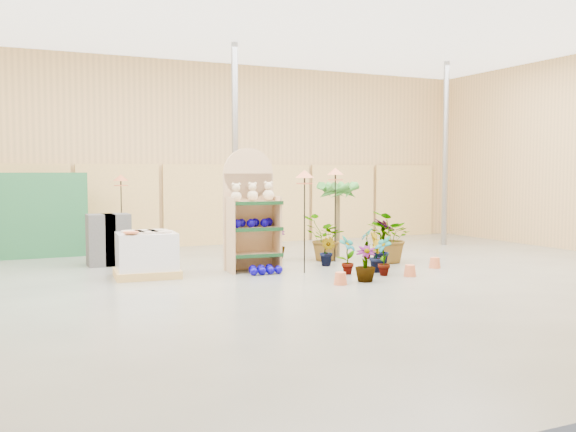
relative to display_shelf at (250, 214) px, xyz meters
name	(u,v)px	position (x,y,z in m)	size (l,w,h in m)	color
room	(287,149)	(0.35, -0.83, 1.18)	(15.20, 12.10, 4.70)	slate
display_shelf	(250,214)	(0.00, 0.00, 0.00)	(1.00, 0.68, 2.26)	tan
teddy_bears	(254,193)	(0.02, -0.11, 0.40)	(0.83, 0.21, 0.35)	beige
gazing_balls_shelf	(253,223)	(0.00, -0.13, -0.15)	(0.83, 0.28, 0.16)	#07008C
gazing_balls_floor	(264,270)	(0.04, -0.53, -0.96)	(0.63, 0.39, 0.15)	#07008C
pallet_stack	(147,255)	(-1.92, 0.02, -0.64)	(1.16, 1.00, 0.81)	tan
charcoal_planters	(109,240)	(-2.28, 1.72, -0.53)	(0.80, 0.50, 1.00)	#383838
trellis_stock	(38,215)	(-3.45, 3.46, -0.13)	(2.00, 0.30, 1.80)	#215F35
offer_sign	(249,184)	(0.45, 1.24, 0.54)	(0.50, 0.08, 2.20)	gray
bird_table_front	(305,178)	(0.75, -0.74, 0.68)	(0.34, 0.34, 1.85)	black
bird_table_right	(335,175)	(1.96, 0.31, 0.73)	(0.34, 0.34, 1.90)	black
bird_table_back	(121,180)	(-1.76, 3.22, 0.60)	(0.34, 0.34, 1.76)	black
palm	(338,189)	(2.34, 0.89, 0.42)	(0.70, 0.70, 1.70)	brown
potted_plant_0	(347,255)	(1.37, -1.19, -0.69)	(0.36, 0.25, 0.69)	#317A29
potted_plant_1	(376,256)	(1.98, -1.18, -0.73)	(0.33, 0.26, 0.60)	#317A29
potted_plant_3	(384,240)	(2.85, -0.11, -0.59)	(0.49, 0.49, 0.88)	#317A29
potted_plant_4	(367,243)	(2.78, 0.43, -0.71)	(0.34, 0.23, 0.65)	#317A29
potted_plant_5	(328,251)	(1.53, -0.17, -0.75)	(0.31, 0.25, 0.57)	#317A29
potted_plant_6	(325,238)	(1.83, 0.51, -0.56)	(0.85, 0.73, 0.94)	#317A29
potted_plant_7	(365,264)	(1.27, -1.96, -0.73)	(0.33, 0.33, 0.60)	#317A29
potted_plant_8	(383,256)	(1.89, -1.56, -0.69)	(0.37, 0.25, 0.69)	#317A29
potted_plant_9	(379,250)	(2.27, -0.83, -0.69)	(0.38, 0.31, 0.69)	#317A29
potted_plant_10	(391,237)	(2.89, -0.32, -0.51)	(0.93, 0.81, 1.04)	#317A29
potted_plant_11	(275,243)	(0.91, 0.94, -0.67)	(0.40, 0.40, 0.71)	#317A29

